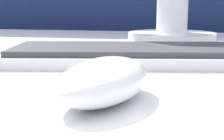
# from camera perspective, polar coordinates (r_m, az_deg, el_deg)

# --- Properties ---
(partition_panel) EXTENTS (5.00, 0.03, 1.39)m
(partition_panel) POSITION_cam_1_polar(r_m,az_deg,el_deg) (1.11, 9.10, 6.63)
(partition_panel) COLOR navy
(partition_panel) RESTS_ON ground_plane
(computer_mouse_near) EXTENTS (0.10, 0.13, 0.04)m
(computer_mouse_near) POSITION_cam_1_polar(r_m,az_deg,el_deg) (0.27, -1.32, -1.92)
(computer_mouse_near) COLOR white
(computer_mouse_near) RESTS_ON desk
(keyboard) EXTENTS (0.40, 0.19, 0.02)m
(keyboard) POSITION_cam_1_polar(r_m,az_deg,el_deg) (0.45, 5.25, 2.80)
(keyboard) COLOR silver
(keyboard) RESTS_ON desk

